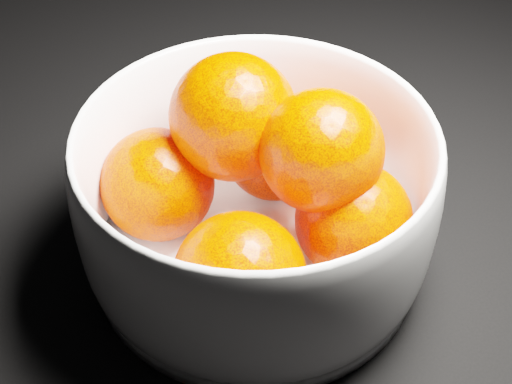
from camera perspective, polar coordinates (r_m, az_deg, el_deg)
name	(u,v)px	position (r m, az deg, el deg)	size (l,w,h in m)	color
ground	(255,259)	(0.54, -0.06, -5.40)	(3.00, 3.00, 0.00)	black
bowl	(256,198)	(0.50, 0.00, -0.52)	(0.25, 0.25, 0.12)	white
orange_pile	(259,181)	(0.50, 0.28, 0.90)	(0.19, 0.19, 0.14)	#FF2E00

